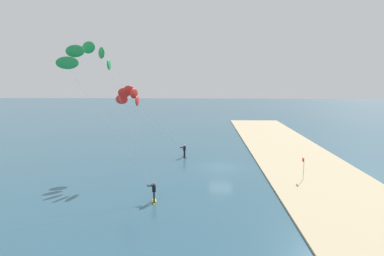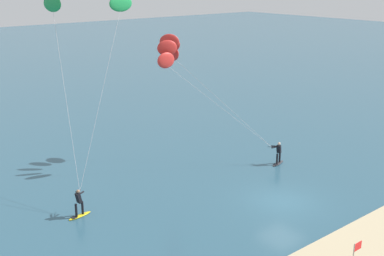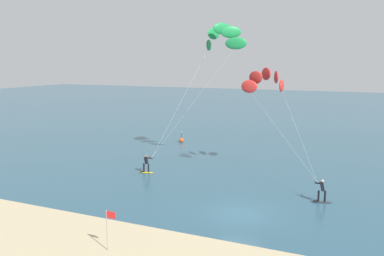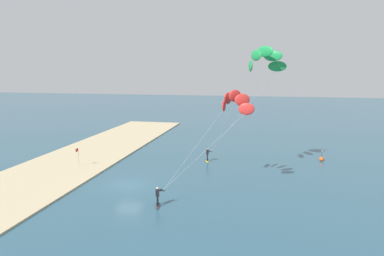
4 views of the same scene
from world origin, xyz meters
The scene contains 6 objects.
ground_plane centered at (0.00, 0.00, 0.00)m, with size 240.00×240.00×0.00m, color #2D566B.
sand_strip centered at (0.00, -9.88, 0.08)m, with size 80.00×10.84×0.16m, color #C6B289.
kitesurfer_nearshore centered at (-0.57, 9.97, 7.96)m, with size 8.24×7.96×9.44m.
kitesurfer_mid_water centered at (-6.00, 12.54, 11.87)m, with size 8.36×9.21×13.61m.
marker_buoy centered at (-13.54, 20.03, 0.30)m, with size 0.56×0.56×1.38m.
beach_flag centered at (-4.60, -7.95, 1.70)m, with size 0.57×0.05×2.20m.
Camera 4 is at (31.83, 13.04, 11.31)m, focal length 33.41 mm.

